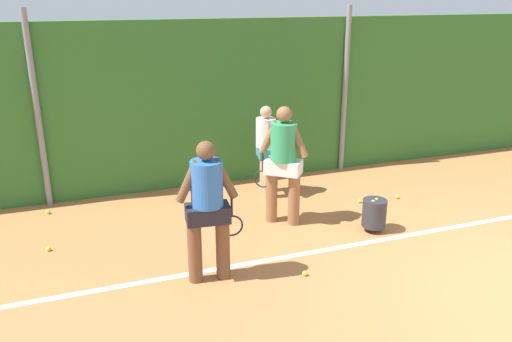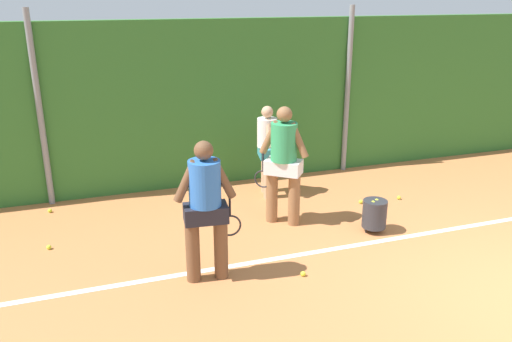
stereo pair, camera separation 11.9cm
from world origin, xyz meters
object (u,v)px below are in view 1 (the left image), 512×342
player_midcourt (283,159)px  tennis_ball_7 (397,197)px  player_backcourt_far (266,146)px  tennis_ball_3 (48,212)px  tennis_ball_4 (49,249)px  tennis_ball_0 (359,201)px  ball_hopper (374,213)px  tennis_ball_6 (305,273)px  player_foreground_near (208,205)px

player_midcourt → tennis_ball_7: (2.27, 0.23, -1.00)m
player_backcourt_far → tennis_ball_3: bearing=95.0°
tennis_ball_4 → tennis_ball_7: same height
player_midcourt → tennis_ball_0: size_ratio=27.89×
ball_hopper → tennis_ball_7: (1.10, 0.98, -0.26)m
tennis_ball_3 → tennis_ball_6: same height
ball_hopper → tennis_ball_4: 4.71m
ball_hopper → player_foreground_near: bearing=-169.2°
player_midcourt → tennis_ball_7: 2.49m
tennis_ball_3 → ball_hopper: bearing=-26.8°
tennis_ball_0 → ball_hopper: bearing=-110.0°
ball_hopper → tennis_ball_3: ball_hopper is taller
player_midcourt → tennis_ball_6: 1.92m
tennis_ball_0 → tennis_ball_4: size_ratio=1.00×
player_foreground_near → ball_hopper: player_foreground_near is taller
player_backcourt_far → player_midcourt: bearing=-177.2°
player_backcourt_far → tennis_ball_0: size_ratio=24.24×
player_midcourt → tennis_ball_0: bearing=-130.6°
tennis_ball_6 → tennis_ball_4: bearing=149.4°
tennis_ball_4 → ball_hopper: bearing=-11.8°
tennis_ball_3 → tennis_ball_7: (5.73, -1.36, 0.00)m
tennis_ball_0 → tennis_ball_3: same height
tennis_ball_6 → tennis_ball_7: (2.63, 1.83, 0.00)m
tennis_ball_6 → tennis_ball_7: 3.20m
tennis_ball_3 → tennis_ball_7: bearing=-13.3°
ball_hopper → tennis_ball_0: 1.12m
player_backcourt_far → tennis_ball_0: player_backcourt_far is taller
tennis_ball_4 → player_midcourt: bearing=-3.6°
player_midcourt → tennis_ball_3: bearing=14.7°
tennis_ball_6 → ball_hopper: bearing=29.2°
tennis_ball_4 → tennis_ball_7: bearing=0.1°
tennis_ball_4 → tennis_ball_3: bearing=91.2°
ball_hopper → tennis_ball_7: ball_hopper is taller
tennis_ball_0 → tennis_ball_6: (-1.90, -1.88, 0.00)m
player_foreground_near → player_backcourt_far: size_ratio=1.12×
tennis_ball_7 → tennis_ball_3: bearing=166.7°
player_backcourt_far → tennis_ball_4: (-3.60, -0.98, -0.87)m
player_foreground_near → tennis_ball_4: size_ratio=27.17×
tennis_ball_0 → player_foreground_near: bearing=-153.2°
player_foreground_near → tennis_ball_6: size_ratio=27.17×
player_backcourt_far → tennis_ball_3: size_ratio=24.24×
ball_hopper → tennis_ball_4: ball_hopper is taller
player_midcourt → tennis_ball_0: (1.55, 0.28, -1.00)m
player_foreground_near → ball_hopper: 2.82m
tennis_ball_0 → tennis_ball_6: bearing=-135.3°
ball_hopper → tennis_ball_6: ball_hopper is taller
player_midcourt → ball_hopper: bearing=-173.3°
tennis_ball_7 → ball_hopper: bearing=-138.3°
tennis_ball_6 → tennis_ball_7: same height
player_midcourt → tennis_ball_7: player_midcourt is taller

